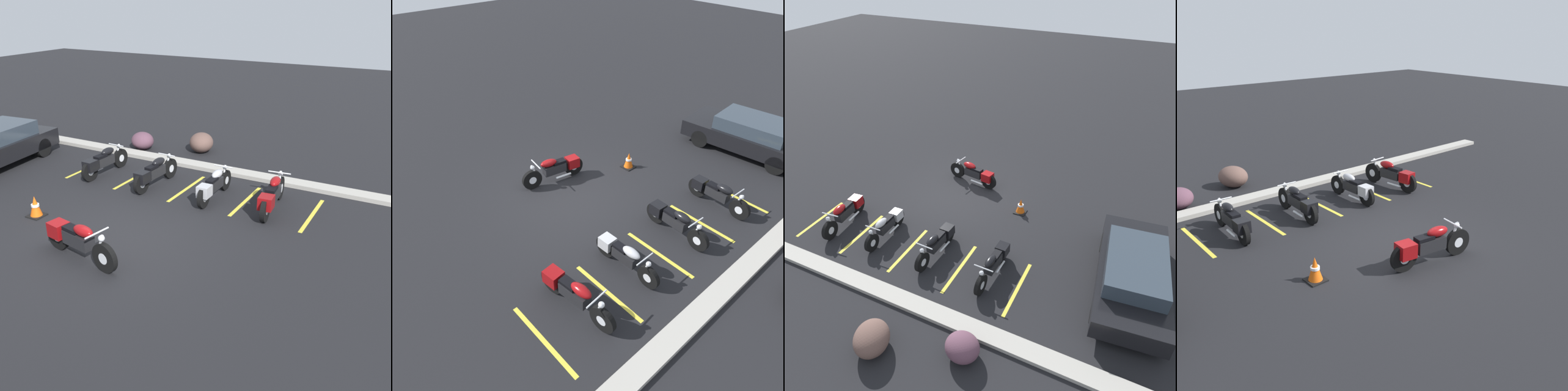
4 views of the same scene
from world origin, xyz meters
TOP-DOWN VIEW (x-y plane):
  - ground at (0.00, 0.00)m, footprint 60.00×60.00m
  - motorcycle_maroon_featured at (-0.28, -1.00)m, footprint 2.12×0.71m
  - parked_bike_0 at (-2.93, 3.12)m, footprint 0.57×2.03m
  - parked_bike_1 at (-1.03, 3.07)m, footprint 0.57×2.03m
  - parked_bike_2 at (0.88, 3.06)m, footprint 0.55×1.96m
  - parked_bike_3 at (2.51, 3.12)m, footprint 0.61×2.13m
  - concrete_curb at (0.00, 5.11)m, footprint 18.00×0.50m
  - landscape_rock_0 at (-1.34, 6.55)m, footprint 1.16×1.25m
  - landscape_rock_1 at (-3.34, 5.82)m, footprint 0.96×0.90m
  - traffic_cone at (-2.57, 0.02)m, footprint 0.40×0.40m
  - stall_line_0 at (-3.76, 3.37)m, footprint 0.10×2.10m
  - stall_line_1 at (-1.94, 3.37)m, footprint 0.10×2.10m
  - stall_line_2 at (-0.12, 3.37)m, footprint 0.10×2.10m
  - stall_line_3 at (1.70, 3.37)m, footprint 0.10×2.10m
  - stall_line_4 at (3.51, 3.37)m, footprint 0.10×2.10m

SIDE VIEW (x-z plane):
  - ground at x=0.00m, z-range 0.00..0.00m
  - stall_line_0 at x=-3.76m, z-range 0.00..0.00m
  - stall_line_1 at x=-1.94m, z-range 0.00..0.00m
  - stall_line_2 at x=-0.12m, z-range 0.00..0.00m
  - stall_line_3 at x=1.70m, z-range 0.00..0.00m
  - stall_line_4 at x=3.51m, z-range 0.00..0.00m
  - concrete_curb at x=0.00m, z-range 0.00..0.12m
  - traffic_cone at x=-2.57m, z-range -0.02..0.53m
  - landscape_rock_1 at x=-3.34m, z-range 0.00..0.62m
  - landscape_rock_0 at x=-1.34m, z-range 0.00..0.68m
  - parked_bike_2 at x=0.88m, z-range 0.02..0.79m
  - parked_bike_1 at x=-1.03m, z-range 0.03..0.82m
  - parked_bike_0 at x=-2.93m, z-range 0.03..0.82m
  - parked_bike_3 at x=2.51m, z-range 0.03..0.86m
  - motorcycle_maroon_featured at x=-0.28m, z-range 0.03..0.86m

